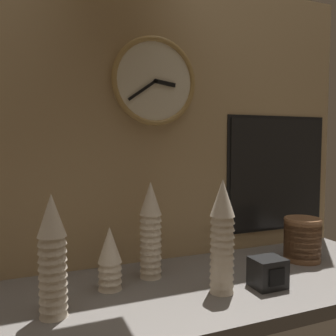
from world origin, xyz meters
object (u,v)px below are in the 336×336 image
(cup_stack_center_left, at_px, (110,258))
(cup_stack_center_right, at_px, (222,236))
(wall_clock, at_px, (155,81))
(menu_board, at_px, (277,173))
(cup_stack_center, at_px, (151,230))
(napkin_dispenser, at_px, (268,273))
(bowl_stack_far_right, at_px, (302,238))
(cup_stack_left, at_px, (52,256))

(cup_stack_center_left, bearing_deg, cup_stack_center_right, -25.59)
(cup_stack_center_left, xyz_separation_m, cup_stack_center_right, (0.30, -0.14, 0.07))
(wall_clock, bearing_deg, menu_board, 0.91)
(cup_stack_center, xyz_separation_m, napkin_dispenser, (0.31, -0.21, -0.11))
(cup_stack_center_left, height_order, bowl_stack_far_right, cup_stack_center_left)
(cup_stack_center_right, xyz_separation_m, napkin_dispenser, (0.15, -0.02, -0.12))
(napkin_dispenser, bearing_deg, cup_stack_center_left, 160.01)
(bowl_stack_far_right, distance_m, napkin_dispenser, 0.32)
(cup_stack_center_right, bearing_deg, cup_stack_left, 176.02)
(menu_board, bearing_deg, cup_stack_center, -166.85)
(cup_stack_center_left, relative_size, wall_clock, 0.60)
(cup_stack_left, bearing_deg, cup_stack_center, 26.43)
(cup_stack_center_right, distance_m, wall_clock, 0.60)
(cup_stack_left, height_order, napkin_dispenser, cup_stack_left)
(cup_stack_center, xyz_separation_m, cup_stack_left, (-0.32, -0.16, 0.00))
(napkin_dispenser, bearing_deg, wall_clock, 124.92)
(cup_stack_center_left, bearing_deg, cup_stack_center, 17.42)
(cup_stack_center, bearing_deg, menu_board, 13.15)
(cup_stack_center_right, bearing_deg, cup_stack_center, 129.30)
(napkin_dispenser, bearing_deg, menu_board, 48.52)
(wall_clock, relative_size, napkin_dispenser, 3.20)
(wall_clock, xyz_separation_m, napkin_dispenser, (0.24, -0.35, -0.62))
(wall_clock, relative_size, menu_board, 0.65)
(menu_board, bearing_deg, bowl_stack_far_right, -100.63)
(cup_stack_center_right, height_order, bowl_stack_far_right, cup_stack_center_right)
(cup_stack_center_left, xyz_separation_m, cup_stack_left, (-0.17, -0.11, 0.06))
(bowl_stack_far_right, bearing_deg, cup_stack_left, -173.50)
(cup_stack_center, height_order, bowl_stack_far_right, cup_stack_center)
(cup_stack_center_left, xyz_separation_m, cup_stack_center, (0.15, 0.05, 0.06))
(cup_stack_center, relative_size, cup_stack_left, 1.00)
(cup_stack_center, relative_size, menu_board, 0.65)
(cup_stack_center_right, xyz_separation_m, wall_clock, (-0.09, 0.33, 0.49))
(bowl_stack_far_right, height_order, napkin_dispenser, bowl_stack_far_right)
(cup_stack_center, height_order, napkin_dispenser, cup_stack_center)
(cup_stack_center, distance_m, napkin_dispenser, 0.39)
(cup_stack_center, bearing_deg, cup_stack_left, -153.57)
(cup_stack_center_right, distance_m, napkin_dispenser, 0.20)
(cup_stack_center_left, xyz_separation_m, wall_clock, (0.21, 0.18, 0.57))
(cup_stack_center, bearing_deg, cup_stack_center_left, -162.58)
(cup_stack_center, height_order, cup_stack_center_right, cup_stack_center_right)
(cup_stack_center, height_order, cup_stack_left, same)
(cup_stack_center_right, relative_size, cup_stack_left, 1.07)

